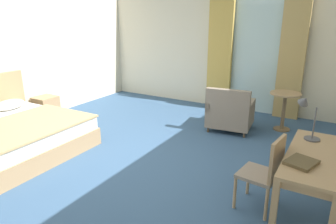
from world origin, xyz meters
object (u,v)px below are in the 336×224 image
at_px(writing_desk, 314,163).
at_px(round_cafe_table, 285,103).
at_px(nightstand, 46,108).
at_px(closed_book, 301,162).
at_px(desk_lamp, 307,111).
at_px(desk_chair, 266,170).
at_px(bed, 11,135).
at_px(armchair_by_window, 230,113).

distance_m(writing_desk, round_cafe_table, 2.76).
xyz_separation_m(nightstand, closed_book, (5.10, -1.06, 0.52)).
bearing_deg(desk_lamp, desk_chair, -113.68).
bearing_deg(desk_lamp, bed, -165.40).
height_order(writing_desk, desk_lamp, desk_lamp).
height_order(bed, writing_desk, bed).
bearing_deg(nightstand, armchair_by_window, 20.89).
relative_size(nightstand, desk_lamp, 0.99).
relative_size(writing_desk, closed_book, 4.80).
distance_m(nightstand, closed_book, 5.23).
height_order(nightstand, desk_chair, desk_chair).
relative_size(writing_desk, round_cafe_table, 1.87).
height_order(closed_book, round_cafe_table, closed_book).
xyz_separation_m(nightstand, writing_desk, (5.19, -0.76, 0.40)).
bearing_deg(desk_lamp, closed_book, -84.04).
bearing_deg(nightstand, round_cafe_table, 23.03).
xyz_separation_m(nightstand, round_cafe_table, (4.43, 1.88, 0.28)).
height_order(desk_lamp, round_cafe_table, desk_lamp).
xyz_separation_m(nightstand, armchair_by_window, (3.56, 1.36, 0.09)).
bearing_deg(bed, closed_book, 3.71).
bearing_deg(closed_book, nightstand, -173.92).
distance_m(writing_desk, desk_lamp, 0.68).
bearing_deg(writing_desk, armchair_by_window, 127.66).
height_order(writing_desk, closed_book, closed_book).
distance_m(bed, armchair_by_window, 3.84).
bearing_deg(round_cafe_table, closed_book, -77.34).
relative_size(writing_desk, armchair_by_window, 1.57).
distance_m(bed, nightstand, 1.57).
distance_m(bed, closed_book, 4.31).
xyz_separation_m(writing_desk, desk_lamp, (-0.18, 0.51, 0.40)).
relative_size(desk_chair, round_cafe_table, 1.21).
relative_size(desk_lamp, armchair_by_window, 0.57).
relative_size(desk_lamp, round_cafe_table, 0.68).
bearing_deg(desk_lamp, nightstand, 177.14).
bearing_deg(bed, nightstand, 121.49).
distance_m(bed, desk_chair, 3.95).
bearing_deg(bed, writing_desk, 7.54).
height_order(desk_chair, round_cafe_table, desk_chair).
xyz_separation_m(desk_lamp, closed_book, (0.09, -0.81, -0.29)).
distance_m(desk_lamp, armchair_by_window, 2.28).
relative_size(bed, round_cafe_table, 2.77).
xyz_separation_m(writing_desk, round_cafe_table, (-0.76, 2.65, -0.12)).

